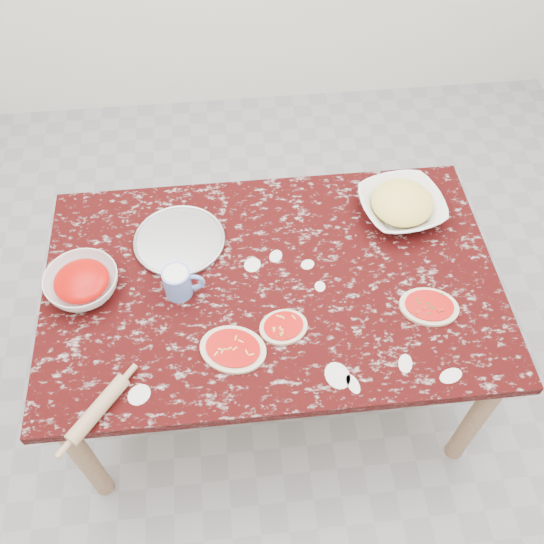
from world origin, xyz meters
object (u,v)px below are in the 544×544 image
at_px(worktable, 272,294).
at_px(cheese_bowl, 401,207).
at_px(flour_mug, 179,282).
at_px(sauce_bowl, 83,284).
at_px(rolling_pin, 98,409).
at_px(pizza_tray, 180,241).

distance_m(worktable, cheese_bowl, 0.59).
distance_m(worktable, flour_mug, 0.35).
xyz_separation_m(worktable, sauce_bowl, (-0.65, 0.03, 0.12)).
distance_m(cheese_bowl, rolling_pin, 1.30).
distance_m(worktable, pizza_tray, 0.39).
height_order(pizza_tray, sauce_bowl, sauce_bowl).
distance_m(cheese_bowl, flour_mug, 0.89).
xyz_separation_m(flour_mug, rolling_pin, (-0.25, -0.42, -0.03)).
distance_m(pizza_tray, rolling_pin, 0.69).
bearing_deg(sauce_bowl, pizza_tray, 29.03).
relative_size(sauce_bowl, cheese_bowl, 0.81).
relative_size(flour_mug, rolling_pin, 0.60).
bearing_deg(sauce_bowl, rolling_pin, -80.17).
height_order(flour_mug, rolling_pin, flour_mug).
bearing_deg(flour_mug, cheese_bowl, 18.53).
bearing_deg(worktable, flour_mug, -177.02).
bearing_deg(cheese_bowl, pizza_tray, -176.14).
relative_size(worktable, pizza_tray, 4.86).
bearing_deg(sauce_bowl, flour_mug, -7.28).
bearing_deg(flour_mug, sauce_bowl, 172.72).
distance_m(pizza_tray, flour_mug, 0.23).
height_order(cheese_bowl, flour_mug, flour_mug).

